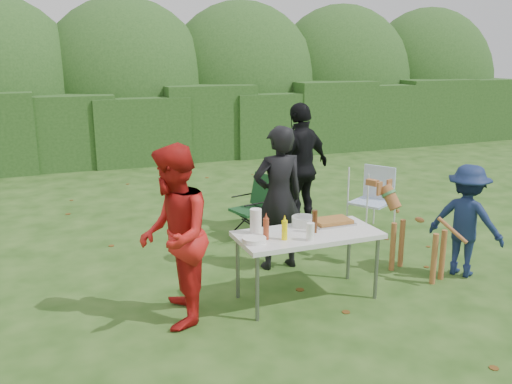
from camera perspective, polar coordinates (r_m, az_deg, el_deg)
name	(u,v)px	position (r m, az deg, el deg)	size (l,w,h in m)	color
ground	(271,293)	(6.03, 1.59, -10.63)	(80.00, 80.00, 0.00)	#1E4211
hedge_row	(139,127)	(13.31, -12.17, 6.71)	(22.00, 1.40, 1.70)	#23471C
shrub_backdrop	(127,91)	(14.81, -13.40, 10.31)	(20.00, 2.60, 3.20)	#3D6628
folding_table	(308,237)	(5.70, 5.46, -4.78)	(1.50, 0.70, 0.74)	silver
person_cook	(278,198)	(6.47, 2.36, -0.66)	(0.64, 0.42, 1.75)	black
person_red_jacket	(174,236)	(5.18, -8.64, -4.65)	(0.85, 0.66, 1.75)	red
person_black_puffy	(301,168)	(7.90, 4.74, 2.58)	(1.10, 0.46, 1.88)	black
child	(466,221)	(6.77, 21.26, -2.83)	(0.86, 0.49, 1.32)	#132147
dog	(419,233)	(6.61, 16.74, -4.17)	(1.09, 0.43, 1.03)	#9F5E32
camping_chair	(252,207)	(7.65, -0.47, -1.55)	(0.56, 0.56, 0.90)	#163F1D
lawn_chair	(371,200)	(8.11, 12.02, -0.78)	(0.56, 0.56, 0.95)	#547FBE
food_tray	(332,223)	(5.99, 8.00, -3.26)	(0.45, 0.30, 0.02)	#B7B7BA
focaccia_bread	(332,221)	(5.98, 8.01, -3.01)	(0.40, 0.26, 0.04)	#A0662D
mustard_bottle	(285,230)	(5.42, 3.02, -4.03)	(0.06, 0.06, 0.20)	#FFE909
ketchup_bottle	(266,229)	(5.42, 1.06, -3.90)	(0.06, 0.06, 0.22)	#9A3B20
beer_bottle	(315,221)	(5.66, 6.19, -3.09)	(0.06, 0.06, 0.24)	#47230F
paper_towel_roll	(256,221)	(5.60, -0.03, -3.09)	(0.12, 0.12, 0.26)	white
cup_stack	(310,232)	(5.42, 5.74, -4.19)	(0.08, 0.08, 0.18)	white
pasta_bowl	(304,221)	(5.89, 5.03, -3.08)	(0.26, 0.26, 0.10)	silver
plate_stack	(254,240)	(5.36, -0.19, -5.07)	(0.24, 0.24, 0.05)	white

